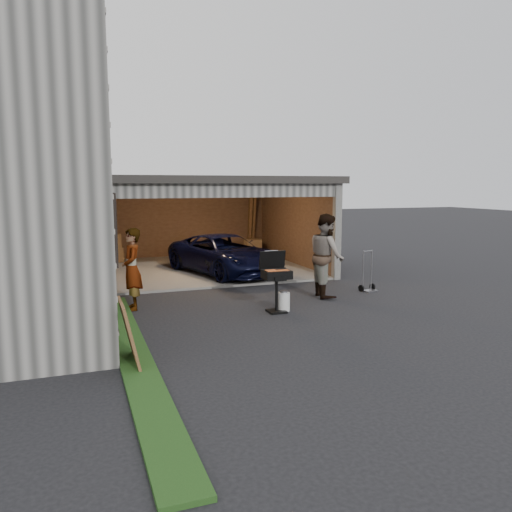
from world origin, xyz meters
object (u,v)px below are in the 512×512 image
Objects in this scene: bbq_grill at (276,277)px; propane_tank at (284,302)px; minivan at (225,256)px; man at (326,255)px; woman at (132,269)px; hand_truck at (368,283)px; plywood_panel at (129,334)px.

bbq_grill is 0.59m from propane_tank.
minivan is 2.07× the size of man.
bbq_grill is (2.81, -1.27, -0.12)m from woman.
woman is 4.52m from man.
hand_truck is at bearing 20.68° from bbq_grill.
minivan is 4.49m from bbq_grill.
man is at bearing -83.18° from minivan.
hand_truck is (6.23, 3.32, -0.29)m from plywood_panel.
man is at bearing 88.11° from woman.
bbq_grill reaches higher than hand_truck.
woman is at bearing 166.95° from hand_truck.
bbq_grill reaches higher than plywood_panel.
plywood_panel is (-4.94, -3.17, -0.51)m from man.
man reaches higher than woman.
man is at bearing 32.65° from plywood_panel.
bbq_grill is at bearing 34.08° from plywood_panel.
propane_tank is 0.38× the size of hand_truck.
minivan is 4.42m from woman.
propane_tank is 4.10m from plywood_panel.
minivan is at bearing 62.65° from plywood_panel.
plywood_panel reaches higher than propane_tank.
minivan is 3.23× the size of bbq_grill.
plywood_panel is at bearing -163.57° from hand_truck.
plywood_panel is 0.96× the size of hand_truck.
man is 1.92× the size of hand_truck.
plywood_panel is (-3.45, -6.68, -0.08)m from minivan.
minivan is at bearing 87.28° from bbq_grill.
woman is at bearing 82.92° from plywood_panel.
woman reaches higher than hand_truck.
bbq_grill is (-0.21, -4.48, 0.19)m from minivan.
plywood_panel is at bearing 131.64° from man.
bbq_grill is 3.21× the size of propane_tank.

